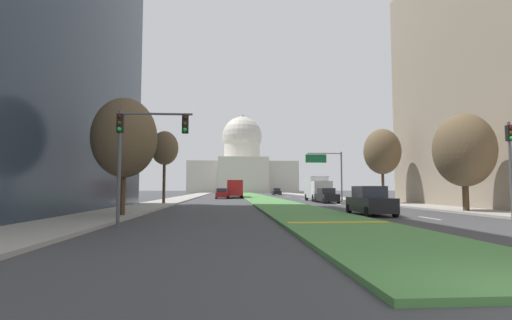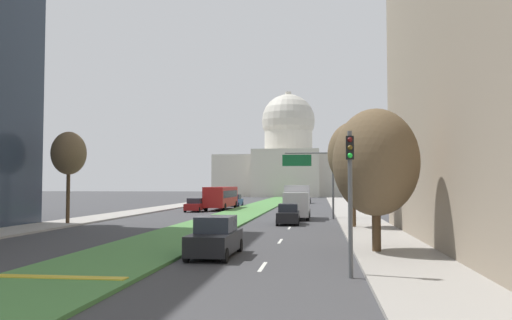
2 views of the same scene
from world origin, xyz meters
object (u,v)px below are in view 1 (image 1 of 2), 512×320
object	(u,v)px
sedan_lead_stopped	(370,202)
street_tree_left_near	(124,138)
traffic_light_near_right	(510,157)
sedan_distant	(222,194)
street_tree_left_mid	(165,148)
street_tree_right_mid	(382,152)
sedan_far_horizon	(234,192)
overhead_guide_sign	(329,166)
street_tree_right_near	(464,150)
traffic_light_near_left	(139,141)
city_bus	(235,187)
box_truck_delivery	(317,188)
sedan_midblock	(326,196)
capitol_building	(242,166)
sedan_very_far	(277,192)

from	to	relation	value
sedan_lead_stopped	street_tree_left_near	bearing A→B (deg)	-176.42
traffic_light_near_right	sedan_distant	xyz separation A→B (m)	(-15.87, 41.46, -2.54)
street_tree_left_mid	street_tree_right_mid	bearing A→B (deg)	-1.86
street_tree_left_near	sedan_far_horizon	world-z (taller)	street_tree_left_near
overhead_guide_sign	sedan_lead_stopped	size ratio (longest dim) A/B	1.43
street_tree_right_near	traffic_light_near_right	bearing A→B (deg)	-103.96
traffic_light_near_left	sedan_distant	size ratio (longest dim) A/B	1.15
street_tree_left_near	city_bus	distance (m)	43.62
traffic_light_near_right	box_truck_delivery	size ratio (longest dim) A/B	0.81
sedan_midblock	street_tree_right_near	bearing A→B (deg)	-73.24
sedan_distant	sedan_far_horizon	xyz separation A→B (m)	(2.06, 15.78, 0.05)
city_bus	sedan_midblock	bearing A→B (deg)	-66.17
capitol_building	traffic_light_near_right	distance (m)	124.57
traffic_light_near_left	sedan_far_horizon	size ratio (longest dim) A/B	1.21
sedan_midblock	city_bus	distance (m)	25.04
box_truck_delivery	sedan_far_horizon	bearing A→B (deg)	111.38
traffic_light_near_left	traffic_light_near_right	size ratio (longest dim) A/B	1.00
sedan_far_horizon	city_bus	distance (m)	10.60
street_tree_left_mid	box_truck_delivery	bearing A→B (deg)	27.00
street_tree_left_near	sedan_midblock	distance (m)	26.71
traffic_light_near_left	sedan_midblock	size ratio (longest dim) A/B	1.14
overhead_guide_sign	city_bus	xyz separation A→B (m)	(-12.23, 16.01, -2.84)
street_tree_right_near	street_tree_left_mid	size ratio (longest dim) A/B	0.91
sedan_distant	sedan_far_horizon	distance (m)	15.92
street_tree_left_mid	sedan_midblock	world-z (taller)	street_tree_left_mid
traffic_light_near_left	street_tree_right_near	bearing A→B (deg)	21.53
traffic_light_near_right	street_tree_left_mid	xyz separation A→B (m)	(-21.43, 20.88, 2.48)
traffic_light_near_left	sedan_far_horizon	distance (m)	59.19
street_tree_right_mid	box_truck_delivery	xyz separation A→B (m)	(-4.66, 10.03, -3.87)
sedan_very_far	traffic_light_near_left	bearing A→B (deg)	-101.96
street_tree_left_near	sedan_far_horizon	size ratio (longest dim) A/B	1.63
street_tree_left_near	sedan_far_horizon	bearing A→B (deg)	82.47
street_tree_left_mid	city_bus	size ratio (longest dim) A/B	0.69
street_tree_right_mid	sedan_far_horizon	bearing A→B (deg)	112.35
sedan_midblock	sedan_distant	xyz separation A→B (m)	(-12.20, 17.66, -0.02)
overhead_guide_sign	street_tree_left_mid	distance (m)	22.19
city_bus	overhead_guide_sign	bearing A→B (deg)	-52.63
traffic_light_near_right	city_bus	distance (m)	48.70
traffic_light_near_left	sedan_distant	world-z (taller)	traffic_light_near_left
traffic_light_near_left	sedan_midblock	world-z (taller)	traffic_light_near_left
street_tree_left_near	sedan_far_horizon	xyz separation A→B (m)	(7.07, 53.50, -3.82)
street_tree_left_near	street_tree_right_near	world-z (taller)	street_tree_left_near
traffic_light_near_right	sedan_very_far	bearing A→B (deg)	92.90
capitol_building	street_tree_right_mid	size ratio (longest dim) A/B	4.93
city_bus	sedan_far_horizon	bearing A→B (deg)	90.16
traffic_light_near_right	sedan_lead_stopped	distance (m)	7.88
street_tree_left_near	traffic_light_near_right	bearing A→B (deg)	-10.15
capitol_building	sedan_far_horizon	distance (m)	67.49
city_bus	street_tree_right_near	bearing A→B (deg)	-69.15
sedan_distant	box_truck_delivery	distance (m)	16.99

